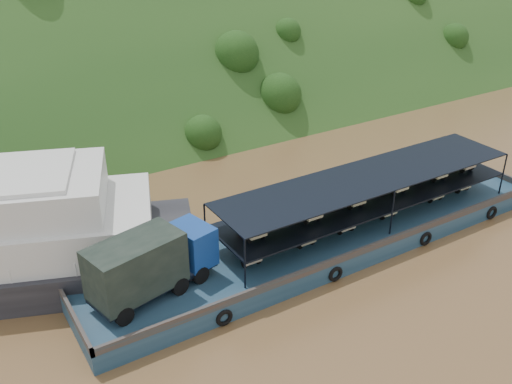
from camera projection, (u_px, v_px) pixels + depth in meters
ground at (302, 242)px, 40.25m from camera, size 160.00×160.00×0.00m
hillside at (124, 104)px, 67.48m from camera, size 140.00×39.60×39.60m
cargo_barge at (307, 238)px, 38.34m from camera, size 35.00×7.18×5.07m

